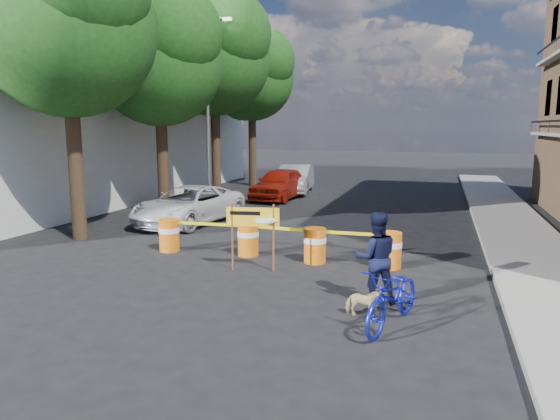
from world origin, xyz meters
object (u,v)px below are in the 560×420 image
Objects in this scene: suv_white at (189,205)px; sedan_red at (280,184)px; barrel_far_right at (390,249)px; barrel_mid_left at (248,238)px; barrel_far_left at (169,234)px; dog at (363,303)px; pedestrian at (376,258)px; barrel_mid_right at (315,245)px; detour_sign at (259,223)px; sedan_silver at (295,179)px; bicycle at (395,269)px.

sedan_red is at bearing 87.50° from suv_white.
barrel_mid_left is at bearing 179.10° from barrel_far_right.
suv_white reaches higher than barrel_mid_left.
barrel_far_left is 6.75m from dog.
pedestrian is 0.42× the size of sedan_red.
suv_white reaches higher than barrel_mid_right.
detour_sign is 2.62× the size of dog.
barrel_mid_right is 11.38m from sedan_red.
barrel_far_right is 14.24m from sedan_silver.
bicycle is (6.47, -3.58, 0.57)m from barrel_far_left.
barrel_far_left is at bearing -179.11° from barrel_mid_right.
barrel_mid_right is 0.49× the size of pedestrian.
bicycle is at bearing -42.20° from barrel_mid_left.
barrel_mid_right is 1.00× the size of barrel_far_right.
sedan_silver is (-5.98, 16.26, 0.47)m from dog.
dog is (-0.11, -0.85, -0.65)m from pedestrian.
barrel_far_right is 0.20× the size of sedan_red.
barrel_far_right is 3.43m from dog.
detour_sign is 4.22m from bicycle.
pedestrian is 1.08m from dog.
sedan_silver is (-6.09, 15.41, -0.18)m from pedestrian.
barrel_far_left is 1.00× the size of barrel_far_right.
dog is (-0.57, 0.31, -0.78)m from bicycle.
detour_sign reaches higher than barrel_far_left.
barrel_mid_right is 3.11m from pedestrian.
barrel_far_right is 0.43× the size of bicycle.
suv_white is 6.90m from sedan_red.
bicycle is at bearing -46.96° from detour_sign.
bicycle reaches higher than sedan_red.
bicycle is at bearing -61.16° from sedan_red.
barrel_mid_left is at bearing -53.36° from pedestrian.
barrel_far_right is at bearing -18.07° from suv_white.
sedan_silver is (1.32, 9.20, 0.07)m from suv_white.
barrel_mid_left is 1.89m from barrel_mid_right.
bicycle is 0.47× the size of sedan_red.
pedestrian is (2.93, -1.34, -0.28)m from detour_sign.
sedan_silver is at bearing 90.37° from barrel_far_left.
sedan_silver is at bearing 108.23° from barrel_mid_right.
suv_white is at bearing 110.22° from barrel_far_left.
pedestrian reaches higher than sedan_silver.
bicycle is at bearing -121.90° from dog.
barrel_mid_left and barrel_mid_right have the same top height.
detour_sign is at bearing -85.16° from sedan_silver.
bicycle is (0.42, -3.73, 0.57)m from barrel_far_right.
barrel_far_right is at bearing 113.23° from bicycle.
detour_sign is 12.11m from sedan_red.
sedan_red is (-0.14, 10.59, 0.28)m from barrel_far_left.
pedestrian reaches higher than barrel_far_left.
barrel_far_left and barrel_mid_right have the same top height.
sedan_red reaches higher than dog.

